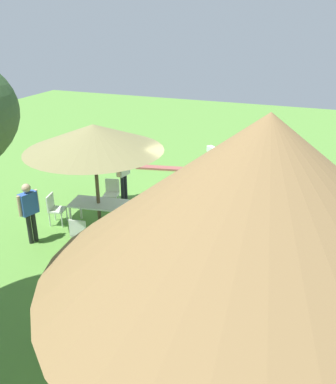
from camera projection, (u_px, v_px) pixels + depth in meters
name	position (u px, v px, depth m)	size (l,w,h in m)	color
ground_plane	(204.00, 222.00, 11.88)	(36.00, 36.00, 0.00)	#568C38
thatched_hut	(256.00, 260.00, 5.52)	(5.95, 5.95, 4.50)	beige
shade_umbrella	(94.00, 138.00, 10.63)	(3.69, 3.69, 2.97)	brown
patio_dining_table	(99.00, 205.00, 11.40)	(1.65, 1.03, 0.74)	silver
patio_chair_near_hut	(112.00, 192.00, 12.64)	(0.52, 0.50, 0.90)	white
patio_chair_east_end	(54.00, 207.00, 11.61)	(0.51, 0.53, 0.90)	white
patio_chair_west_end	(80.00, 232.00, 10.28)	(0.50, 0.48, 0.90)	white
patio_chair_near_lawn	(144.00, 214.00, 11.23)	(0.49, 0.51, 0.90)	silver
guest_beside_umbrella	(123.00, 170.00, 12.99)	(0.29, 0.60, 1.69)	black
guest_behind_table	(29.00, 208.00, 10.47)	(0.33, 0.57, 1.66)	black
standing_watcher	(284.00, 175.00, 12.46)	(0.51, 0.48, 1.78)	#20202B
striped_lounge_chair	(242.00, 221.00, 11.40)	(0.90, 0.97, 0.61)	#2470AE
zebra_nearest_camera	(229.00, 168.00, 13.23)	(1.82, 1.61, 1.53)	silver
zebra_by_umbrella	(330.00, 221.00, 9.83)	(2.34, 0.97, 1.53)	silver
brick_patio_kerb	(172.00, 169.00, 15.95)	(2.80, 0.36, 0.08)	#945048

